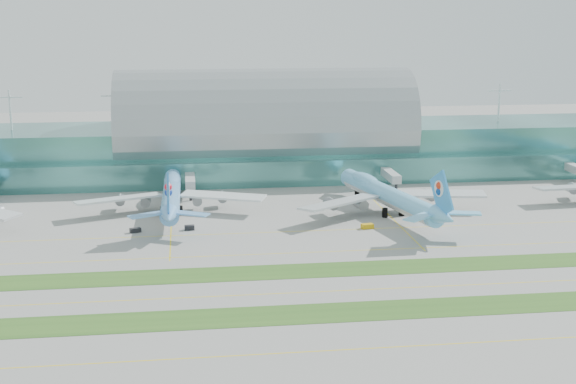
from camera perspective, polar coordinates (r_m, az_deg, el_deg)
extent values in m
plane|color=gray|center=(207.95, 1.98, -5.77)|extent=(700.00, 700.00, 0.00)
cube|color=#3D7A75|center=(330.82, -1.69, 3.04)|extent=(340.00, 42.00, 20.00)
cube|color=#3D7A75|center=(308.29, -1.23, 1.37)|extent=(340.00, 8.00, 10.00)
ellipsoid|color=#9EA5A8|center=(329.26, -1.70, 4.75)|extent=(340.00, 46.20, 16.17)
cylinder|color=white|center=(328.23, -1.71, 6.13)|extent=(0.80, 0.80, 16.00)
cube|color=#B2B7B7|center=(295.68, -6.98, 0.88)|extent=(3.50, 22.00, 3.00)
cylinder|color=black|center=(286.67, -6.94, -0.22)|extent=(1.00, 1.00, 4.00)
cube|color=#B2B7B7|center=(305.46, 7.23, 1.25)|extent=(3.50, 22.00, 3.00)
cylinder|color=black|center=(296.74, 7.69, 0.21)|extent=(1.00, 1.00, 4.00)
cube|color=#2D591E|center=(182.04, 3.43, -8.55)|extent=(420.00, 12.00, 0.08)
cube|color=#2D591E|center=(209.81, 1.89, -5.59)|extent=(420.00, 12.00, 0.08)
cube|color=yellow|center=(163.98, 4.77, -11.07)|extent=(420.00, 0.35, 0.01)
cube|color=yellow|center=(194.93, 2.66, -7.07)|extent=(420.00, 0.35, 0.01)
cube|color=yellow|center=(224.86, 1.23, -4.32)|extent=(420.00, 0.35, 0.01)
cube|color=yellow|center=(245.74, 0.45, -2.82)|extent=(420.00, 0.35, 0.01)
cylinder|color=#66A5E1|center=(270.78, -8.30, -0.21)|extent=(6.41, 59.26, 5.92)
ellipsoid|color=#66A5E1|center=(286.62, -8.25, 0.86)|extent=(5.77, 18.05, 4.22)
cone|color=#66A5E1|center=(301.95, -8.18, 1.15)|extent=(5.96, 4.82, 5.92)
cone|color=#66A5E1|center=(238.04, -8.47, -1.74)|extent=(5.70, 8.64, 5.63)
cube|color=white|center=(270.01, -11.96, -0.47)|extent=(29.29, 17.20, 1.17)
cylinder|color=gray|center=(275.12, -10.96, -0.61)|extent=(3.29, 5.28, 3.25)
cube|color=white|center=(269.11, -4.65, -0.28)|extent=(29.23, 17.60, 1.17)
cylinder|color=gray|center=(274.46, -5.58, -0.47)|extent=(3.29, 5.28, 3.25)
cube|color=#2D7AC8|center=(238.47, -8.50, -0.23)|extent=(0.68, 12.56, 13.77)
cylinder|color=white|center=(239.09, -8.51, 0.16)|extent=(0.90, 4.59, 4.58)
cylinder|color=black|center=(293.69, -8.19, -0.06)|extent=(1.72, 1.72, 2.87)
cylinder|color=black|center=(268.18, -8.90, -1.32)|extent=(1.72, 1.72, 2.87)
cylinder|color=black|center=(268.03, -7.68, -1.29)|extent=(1.72, 1.72, 2.87)
cylinder|color=#6EC3F2|center=(267.65, 7.12, -0.24)|extent=(20.04, 63.00, 6.32)
ellipsoid|color=#6EC3F2|center=(282.71, 5.50, 0.87)|extent=(10.07, 20.05, 4.50)
cone|color=#6EC3F2|center=(297.55, 4.13, 1.15)|extent=(7.28, 6.36, 6.32)
cone|color=#6EC3F2|center=(237.19, 11.05, -1.78)|extent=(7.87, 10.26, 6.00)
cube|color=silver|center=(258.21, 3.70, -0.74)|extent=(29.49, 23.70, 1.24)
cylinder|color=gray|center=(265.41, 4.12, -0.85)|extent=(4.61, 6.23, 3.46)
cube|color=silver|center=(274.76, 10.72, -0.11)|extent=(31.40, 12.51, 1.24)
cylinder|color=gray|center=(277.59, 9.31, -0.38)|extent=(4.61, 6.23, 3.46)
cube|color=#3392E3|center=(237.37, 10.87, -0.17)|extent=(3.54, 13.19, 14.68)
cylinder|color=white|center=(237.89, 10.76, 0.24)|extent=(1.97, 4.97, 4.89)
cylinder|color=black|center=(289.66, 4.93, -0.13)|extent=(1.83, 1.83, 3.06)
cylinder|color=black|center=(263.87, 6.90, -1.47)|extent=(1.83, 1.83, 3.06)
cylinder|color=black|center=(266.64, 8.07, -1.35)|extent=(1.83, 1.83, 3.06)
cube|color=silver|center=(298.28, 19.82, 0.34)|extent=(30.32, 9.64, 1.22)
cube|color=black|center=(248.90, -10.80, -2.69)|extent=(3.65, 2.63, 1.37)
cube|color=black|center=(249.09, -7.02, -2.53)|extent=(3.09, 1.91, 1.44)
cube|color=#CC9A0C|center=(250.04, 5.66, -2.44)|extent=(3.99, 2.56, 1.44)
cube|color=black|center=(262.54, 9.61, -1.80)|extent=(3.10, 2.08, 1.54)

